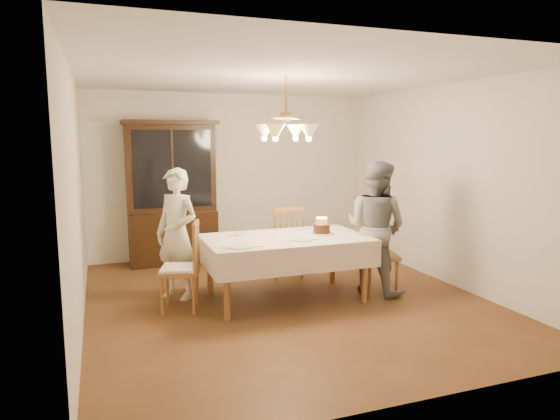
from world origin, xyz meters
name	(u,v)px	position (x,y,z in m)	size (l,w,h in m)	color
ground	(286,299)	(0.00, 0.00, 0.00)	(5.00, 5.00, 0.00)	#522F17
room_shell	(286,167)	(0.00, 0.00, 1.58)	(5.00, 5.00, 5.00)	white
dining_table	(286,243)	(0.00, 0.00, 0.68)	(1.90, 1.10, 0.76)	brown
china_hutch	(172,195)	(-1.00, 2.25, 1.04)	(1.38, 0.54, 2.16)	black
chair_far_side	(287,245)	(0.36, 0.91, 0.44)	(0.50, 0.49, 1.00)	brown
chair_left_end	(180,270)	(-1.23, 0.06, 0.45)	(0.53, 0.54, 1.00)	brown
chair_right_end	(379,256)	(1.20, -0.09, 0.44)	(0.52, 0.54, 1.00)	brown
elderly_woman	(177,234)	(-1.19, 0.51, 0.78)	(0.57, 0.37, 1.56)	#F0E9CB
adult_in_grey	(376,227)	(1.14, -0.10, 0.82)	(0.80, 0.62, 1.64)	slate
birthday_cake	(322,229)	(0.47, 0.02, 0.81)	(0.30, 0.30, 0.20)	white
place_setting_near_left	(242,247)	(-0.63, -0.35, 0.77)	(0.41, 0.26, 0.02)	white
place_setting_near_right	(302,239)	(0.12, -0.22, 0.77)	(0.41, 0.26, 0.02)	white
place_setting_far_left	(244,234)	(-0.42, 0.30, 0.77)	(0.38, 0.23, 0.02)	white
chandelier	(286,132)	(0.00, 0.00, 1.98)	(0.62, 0.62, 0.73)	#BF8C3F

